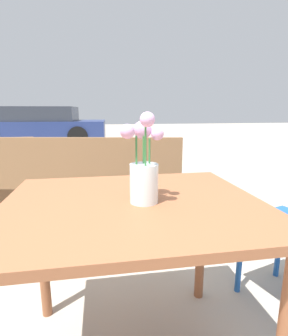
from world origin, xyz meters
TOP-DOWN VIEW (x-y plane):
  - table_front at (0.00, 0.00)m, footprint 0.97×0.81m
  - flower_vase at (0.04, -0.02)m, footprint 0.16×0.16m
  - bench_near at (-0.23, 1.28)m, footprint 1.66×0.66m
  - table_back at (-1.23, 2.40)m, footprint 0.69×0.68m
  - parked_car at (-1.84, 8.14)m, footprint 4.21×2.12m

SIDE VIEW (x-z plane):
  - bench_near at x=-0.23m, z-range 0.04..0.89m
  - parked_car at x=-1.84m, z-range -0.02..1.16m
  - table_back at x=-1.23m, z-range 0.22..0.94m
  - table_front at x=0.00m, z-range 0.26..0.99m
  - flower_vase at x=0.04m, z-range 0.67..1.00m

